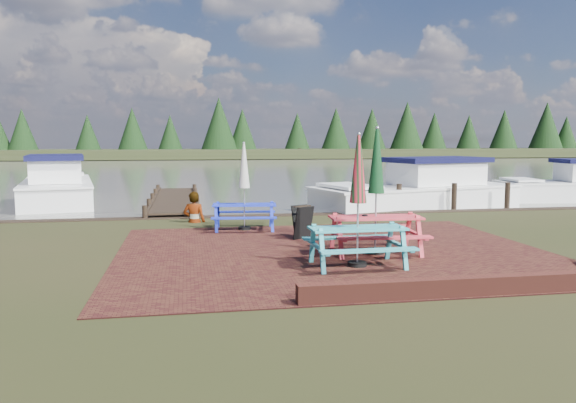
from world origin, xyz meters
The scene contains 13 objects.
ground centered at (0.00, 0.00, 0.00)m, with size 120.00×120.00×0.00m, color black.
paving centered at (0.00, 1.00, 0.01)m, with size 9.00×7.50×0.02m, color black.
brick_wall centered at (2.15, -2.42, 0.15)m, with size 6.21×1.79×0.30m.
water centered at (0.00, 37.00, 0.00)m, with size 120.00×60.00×0.02m, color #46443C.
far_treeline centered at (0.00, 66.00, 3.28)m, with size 120.00×10.00×8.10m.
picnic_table_teal centered at (0.09, -0.39, 0.87)m, with size 1.81×1.61×2.48m.
picnic_table_red centered at (0.81, 0.68, 0.92)m, with size 2.01×1.81×2.62m.
picnic_table_blue centered at (-1.55, 4.27, 0.80)m, with size 1.81×1.65×2.30m.
chalkboard centered at (-0.32, 2.72, 0.42)m, with size 0.53×0.67×0.80m.
jetty centered at (-3.50, 11.28, 0.11)m, with size 1.76×9.08×1.00m.
boat_jetty centered at (-8.20, 13.57, 0.45)m, with size 3.93×7.85×2.17m.
boat_near centered at (5.42, 9.05, 0.43)m, with size 8.21×4.65×2.10m.
person centered at (-2.84, 5.95, 0.88)m, with size 0.64×0.42×1.76m, color gray.
Camera 1 is at (-3.03, -10.33, 2.38)m, focal length 35.00 mm.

